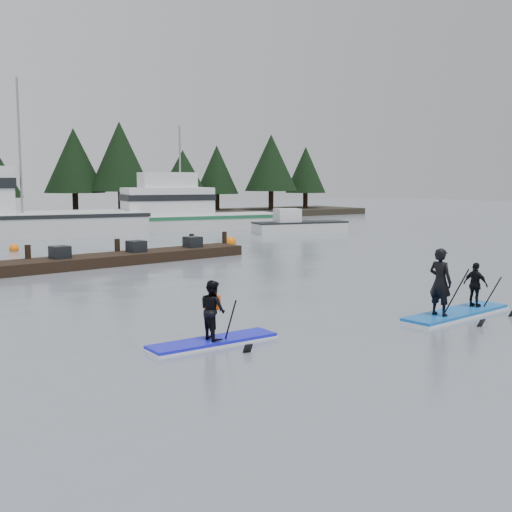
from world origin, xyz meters
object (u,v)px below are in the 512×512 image
floating_dock (105,260)px  paddleboard_duo (455,294)px  paddleboard_solo (213,321)px  fishing_boat_medium (184,222)px

floating_dock → paddleboard_duo: (4.05, -14.97, 0.37)m
paddleboard_solo → floating_dock: bearing=77.6°
floating_dock → paddleboard_duo: size_ratio=3.53×
paddleboard_duo → floating_dock: bearing=98.4°
fishing_boat_medium → paddleboard_solo: bearing=-107.4°
fishing_boat_medium → paddleboard_solo: fishing_boat_medium is taller
floating_dock → fishing_boat_medium: bearing=45.8°
fishing_boat_medium → paddleboard_duo: 31.14m
fishing_boat_medium → paddleboard_duo: bearing=-95.3°
paddleboard_solo → paddleboard_duo: size_ratio=0.79×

